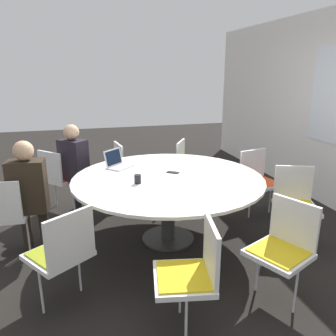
# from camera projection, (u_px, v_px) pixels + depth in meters

# --- Properties ---
(ground_plane) EXTENTS (16.00, 16.00, 0.00)m
(ground_plane) POSITION_uv_depth(u_px,v_px,m) (168.00, 238.00, 3.80)
(ground_plane) COLOR black
(conference_table) EXTENTS (2.08, 2.08, 0.76)m
(conference_table) POSITION_uv_depth(u_px,v_px,m) (168.00, 184.00, 3.61)
(conference_table) COLOR #333333
(conference_table) RESTS_ON ground_plane
(chair_0) EXTENTS (0.61, 0.61, 0.86)m
(chair_0) POSITION_uv_depth(u_px,v_px,m) (59.00, 175.00, 4.44)
(chair_0) COLOR white
(chair_0) RESTS_ON ground_plane
(chair_1) EXTENTS (0.46, 0.47, 0.86)m
(chair_1) POSITION_uv_depth(u_px,v_px,m) (4.00, 211.00, 3.29)
(chair_1) COLOR white
(chair_1) RESTS_ON ground_plane
(chair_2) EXTENTS (0.60, 0.60, 0.86)m
(chair_2) POSITION_uv_depth(u_px,v_px,m) (62.00, 250.00, 2.58)
(chair_2) COLOR white
(chair_2) RESTS_ON ground_plane
(chair_3) EXTENTS (0.51, 0.50, 0.86)m
(chair_3) POSITION_uv_depth(u_px,v_px,m) (193.00, 269.00, 2.32)
(chair_3) COLOR white
(chair_3) RESTS_ON ground_plane
(chair_4) EXTENTS (0.57, 0.56, 0.86)m
(chair_4) POSITION_uv_depth(u_px,v_px,m) (284.00, 244.00, 2.67)
(chair_4) COLOR white
(chair_4) RESTS_ON ground_plane
(chair_5) EXTENTS (0.55, 0.56, 0.86)m
(chair_5) POSITION_uv_depth(u_px,v_px,m) (295.00, 199.00, 3.59)
(chair_5) COLOR white
(chair_5) RESTS_ON ground_plane
(chair_6) EXTENTS (0.51, 0.52, 0.86)m
(chair_6) POSITION_uv_depth(u_px,v_px,m) (258.00, 177.00, 4.34)
(chair_6) COLOR white
(chair_6) RESTS_ON ground_plane
(chair_7) EXTENTS (0.59, 0.59, 0.86)m
(chair_7) POSITION_uv_depth(u_px,v_px,m) (189.00, 164.00, 4.96)
(chair_7) COLOR white
(chair_7) RESTS_ON ground_plane
(chair_8) EXTENTS (0.49, 0.47, 0.86)m
(chair_8) POSITION_uv_depth(u_px,v_px,m) (127.00, 166.00, 4.86)
(chair_8) COLOR white
(chair_8) RESTS_ON ground_plane
(person_0) EXTENTS (0.41, 0.41, 1.21)m
(person_0) POSITION_uv_depth(u_px,v_px,m) (75.00, 162.00, 4.33)
(person_0) COLOR #231E28
(person_0) RESTS_ON ground_plane
(person_1) EXTENTS (0.28, 0.38, 1.21)m
(person_1) POSITION_uv_depth(u_px,v_px,m) (29.00, 189.00, 3.35)
(person_1) COLOR #2D2319
(person_1) RESTS_ON ground_plane
(laptop) EXTENTS (0.36, 0.36, 0.21)m
(laptop) POSITION_uv_depth(u_px,v_px,m) (117.00, 163.00, 3.92)
(laptop) COLOR silver
(laptop) RESTS_ON conference_table
(coffee_cup) EXTENTS (0.07, 0.07, 0.09)m
(coffee_cup) POSITION_uv_depth(u_px,v_px,m) (138.00, 179.00, 3.36)
(coffee_cup) COLOR black
(coffee_cup) RESTS_ON conference_table
(cell_phone) EXTENTS (0.14, 0.15, 0.01)m
(cell_phone) POSITION_uv_depth(u_px,v_px,m) (173.00, 172.00, 3.72)
(cell_phone) COLOR black
(cell_phone) RESTS_ON conference_table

